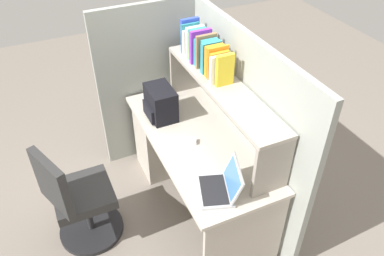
# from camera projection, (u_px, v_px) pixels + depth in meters

# --- Properties ---
(ground_plane) EXTENTS (8.00, 8.00, 0.00)m
(ground_plane) POSITION_uv_depth(u_px,v_px,m) (197.00, 200.00, 3.49)
(ground_plane) COLOR slate
(desk) EXTENTS (1.60, 0.70, 0.73)m
(desk) POSITION_uv_depth(u_px,v_px,m) (179.00, 141.00, 3.51)
(desk) COLOR beige
(desk) RESTS_ON ground_plane
(cubicle_partition_rear) EXTENTS (1.84, 0.05, 1.55)m
(cubicle_partition_rear) POSITION_uv_depth(u_px,v_px,m) (240.00, 122.00, 3.13)
(cubicle_partition_rear) COLOR #939991
(cubicle_partition_rear) RESTS_ON ground_plane
(cubicle_partition_left) EXTENTS (0.05, 1.06, 1.55)m
(cubicle_partition_left) POSITION_uv_depth(u_px,v_px,m) (154.00, 83.00, 3.60)
(cubicle_partition_left) COLOR #939991
(cubicle_partition_left) RESTS_ON ground_plane
(overhead_hutch) EXTENTS (1.44, 0.28, 0.45)m
(overhead_hutch) POSITION_uv_depth(u_px,v_px,m) (222.00, 95.00, 2.88)
(overhead_hutch) COLOR gray
(overhead_hutch) RESTS_ON desk
(reference_books_on_shelf) EXTENTS (0.65, 0.19, 0.28)m
(reference_books_on_shelf) POSITION_uv_depth(u_px,v_px,m) (205.00, 52.00, 2.96)
(reference_books_on_shelf) COLOR blue
(reference_books_on_shelf) RESTS_ON overhead_hutch
(laptop) EXTENTS (0.38, 0.35, 0.22)m
(laptop) POSITION_uv_depth(u_px,v_px,m) (221.00, 186.00, 2.56)
(laptop) COLOR #B7BABF
(laptop) RESTS_ON desk
(backpack) EXTENTS (0.30, 0.23, 0.27)m
(backpack) POSITION_uv_depth(u_px,v_px,m) (160.00, 103.00, 3.19)
(backpack) COLOR black
(backpack) RESTS_ON desk
(computer_mouse) EXTENTS (0.10, 0.12, 0.03)m
(computer_mouse) POSITION_uv_depth(u_px,v_px,m) (190.00, 141.00, 2.98)
(computer_mouse) COLOR silver
(computer_mouse) RESTS_ON desk
(paper_cup) EXTENTS (0.08, 0.08, 0.09)m
(paper_cup) POSITION_uv_depth(u_px,v_px,m) (166.00, 94.00, 3.45)
(paper_cup) COLOR white
(paper_cup) RESTS_ON desk
(office_chair) EXTENTS (0.53, 0.55, 0.93)m
(office_chair) POSITION_uv_depth(u_px,v_px,m) (78.00, 203.00, 2.95)
(office_chair) COLOR black
(office_chair) RESTS_ON ground_plane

